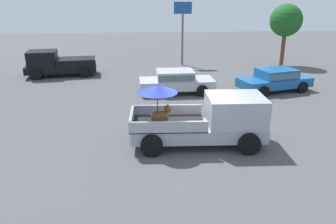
% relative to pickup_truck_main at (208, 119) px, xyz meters
% --- Properties ---
extents(ground_plane, '(80.00, 80.00, 0.00)m').
position_rel_pickup_truck_main_xyz_m(ground_plane, '(-0.38, 0.03, -1.00)').
color(ground_plane, '#4C4C4F').
extents(pickup_truck_main, '(5.13, 2.43, 2.40)m').
position_rel_pickup_truck_main_xyz_m(pickup_truck_main, '(0.00, 0.00, 0.00)').
color(pickup_truck_main, black).
rests_on(pickup_truck_main, ground).
extents(pickup_truck_red, '(4.99, 2.64, 1.80)m').
position_rel_pickup_truck_main_xyz_m(pickup_truck_red, '(-8.26, 12.05, -0.12)').
color(pickup_truck_red, black).
rests_on(pickup_truck_red, ground).
extents(parked_sedan_near, '(4.61, 2.82, 1.33)m').
position_rel_pickup_truck_main_xyz_m(parked_sedan_near, '(5.45, 6.96, -0.26)').
color(parked_sedan_near, black).
rests_on(parked_sedan_near, ground).
extents(parked_sedan_far, '(4.34, 2.05, 1.33)m').
position_rel_pickup_truck_main_xyz_m(parked_sedan_far, '(-0.45, 7.08, -0.26)').
color(parked_sedan_far, black).
rests_on(parked_sedan_far, ground).
extents(motel_sign, '(1.40, 0.16, 4.93)m').
position_rel_pickup_truck_main_xyz_m(motel_sign, '(0.92, 15.12, 2.48)').
color(motel_sign, '#59595B').
rests_on(motel_sign, ground).
extents(tree_by_lot, '(2.51, 2.51, 4.80)m').
position_rel_pickup_truck_main_xyz_m(tree_by_lot, '(8.98, 14.34, 2.51)').
color(tree_by_lot, brown).
rests_on(tree_by_lot, ground).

